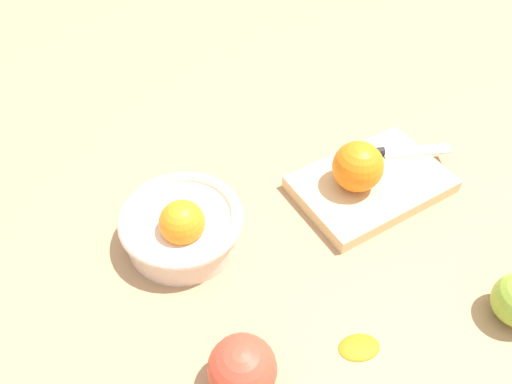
{
  "coord_description": "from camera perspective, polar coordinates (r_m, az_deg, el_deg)",
  "views": [
    {
      "loc": [
        -0.31,
        -0.3,
        0.58
      ],
      "look_at": [
        -0.03,
        0.12,
        0.04
      ],
      "focal_mm": 35.68,
      "sensor_mm": 36.0,
      "label": 1
    }
  ],
  "objects": [
    {
      "name": "bowl",
      "position": [
        0.71,
        -8.27,
        -3.71
      ],
      "size": [
        0.17,
        0.17,
        0.09
      ],
      "color": "beige",
      "rests_on": "ground_plane"
    },
    {
      "name": "apple_front_left",
      "position": [
        0.59,
        -1.55,
        -19.2
      ],
      "size": [
        0.08,
        0.08,
        0.08
      ],
      "primitive_type": "sphere",
      "color": "#D6422D",
      "rests_on": "ground_plane"
    },
    {
      "name": "orange_on_board",
      "position": [
        0.76,
        11.34,
        2.81
      ],
      "size": [
        0.08,
        0.08,
        0.08
      ],
      "primitive_type": "sphere",
      "color": "orange",
      "rests_on": "cutting_board"
    },
    {
      "name": "knife",
      "position": [
        0.84,
        14.81,
        4.37
      ],
      "size": [
        0.15,
        0.09,
        0.01
      ],
      "color": "silver",
      "rests_on": "cutting_board"
    },
    {
      "name": "cutting_board",
      "position": [
        0.8,
        12.77,
        0.85
      ],
      "size": [
        0.24,
        0.16,
        0.02
      ],
      "primitive_type": "cube",
      "rotation": [
        0.0,
        0.0,
        -0.05
      ],
      "color": "#DBB77F",
      "rests_on": "ground_plane"
    },
    {
      "name": "citrus_peel",
      "position": [
        0.65,
        11.52,
        -16.59
      ],
      "size": [
        0.06,
        0.05,
        0.01
      ],
      "primitive_type": "ellipsoid",
      "rotation": [
        0.0,
        0.0,
        2.76
      ],
      "color": "orange",
      "rests_on": "ground_plane"
    },
    {
      "name": "ground_plane",
      "position": [
        0.72,
        7.41,
        -6.66
      ],
      "size": [
        2.4,
        2.4,
        0.0
      ],
      "primitive_type": "plane",
      "color": "tan"
    }
  ]
}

